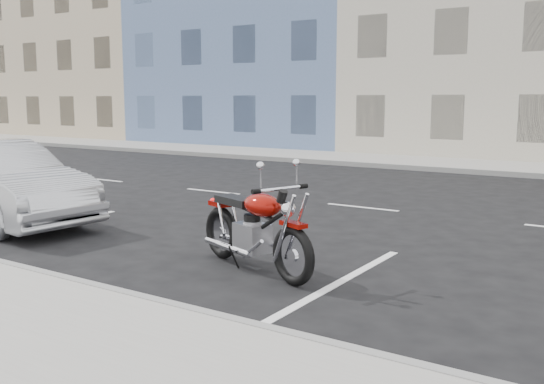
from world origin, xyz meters
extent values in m
plane|color=black|center=(0.00, 0.00, 0.00)|extent=(120.00, 120.00, 0.00)
cube|color=gray|center=(-5.00, 8.70, 0.07)|extent=(80.00, 3.40, 0.15)
cube|color=gray|center=(-5.00, 7.00, 0.08)|extent=(80.00, 0.12, 0.16)
cube|color=tan|center=(-26.00, 16.30, 6.00)|extent=(12.00, 12.00, 12.00)
cube|color=slate|center=(-14.00, 16.30, 6.50)|extent=(12.00, 12.00, 13.00)
cube|color=#B8B09C|center=(-2.00, 16.30, 5.75)|extent=(12.00, 12.00, 11.50)
torus|color=black|center=(0.36, -5.65, 0.36)|extent=(0.74, 0.36, 0.74)
torus|color=black|center=(-1.16, -5.12, 0.36)|extent=(0.74, 0.36, 0.74)
cube|color=#7A0A04|center=(0.36, -5.65, 0.74)|extent=(0.40, 0.26, 0.06)
cube|color=#7A0A04|center=(-1.20, -5.10, 0.77)|extent=(0.37, 0.28, 0.07)
cube|color=gray|center=(-0.44, -5.37, 0.42)|extent=(0.55, 0.47, 0.38)
ellipsoid|color=#7A0A04|center=(-0.23, -5.44, 0.89)|extent=(0.71, 0.56, 0.30)
cube|color=black|center=(-0.79, -5.24, 0.87)|extent=(0.74, 0.50, 0.10)
cylinder|color=silver|center=(0.12, -5.57, 1.14)|extent=(0.30, 0.75, 0.04)
sphere|color=silver|center=(0.27, -5.62, 0.91)|extent=(0.19, 0.19, 0.19)
cylinder|color=silver|center=(-0.84, -5.39, 0.24)|extent=(1.02, 0.44, 0.09)
cylinder|color=silver|center=(-0.74, -5.10, 0.24)|extent=(1.02, 0.44, 0.09)
cylinder|color=silver|center=(0.31, -5.63, 0.69)|extent=(0.42, 0.19, 0.88)
cylinder|color=black|center=(-0.21, -5.45, 0.61)|extent=(0.86, 0.35, 0.55)
camera|label=1|loc=(3.27, -11.46, 2.24)|focal=40.00mm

